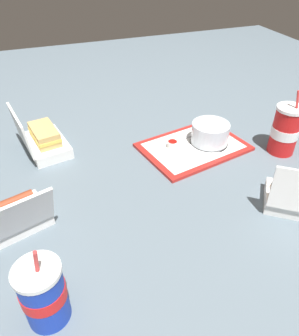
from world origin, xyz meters
TOP-DOWN VIEW (x-y plane):
  - ground_plane at (0.00, 0.00)m, footprint 3.20×3.20m
  - food_tray at (0.25, 0.10)m, footprint 0.41×0.33m
  - cake_container at (0.31, 0.10)m, footprint 0.14×0.14m
  - ketchup_cup at (0.17, 0.12)m, footprint 0.04×0.04m
  - napkin_stack at (0.28, 0.07)m, footprint 0.13×0.13m
  - plastic_fork at (0.22, 0.15)m, footprint 0.11×0.04m
  - clamshell_hotdog_right at (-0.38, -0.09)m, footprint 0.23×0.22m
  - clamshell_sandwich_center at (-0.26, 0.28)m, footprint 0.19×0.23m
  - soda_cup_back at (0.54, -0.02)m, footprint 0.10×0.10m
  - soda_cup_left at (-0.32, -0.38)m, footprint 0.09×0.09m

SIDE VIEW (x-z plane):
  - ground_plane at x=0.00m, z-range 0.00..0.00m
  - food_tray at x=0.25m, z-range 0.00..0.01m
  - napkin_stack at x=0.28m, z-range 0.01..0.02m
  - plastic_fork at x=0.22m, z-range 0.01..0.02m
  - ketchup_cup at x=0.17m, z-range 0.01..0.04m
  - clamshell_hotdog_right at x=-0.38m, z-range -0.04..0.12m
  - clamshell_sandwich_center at x=-0.26m, z-range -0.04..0.13m
  - cake_container at x=0.31m, z-range 0.01..0.09m
  - soda_cup_left at x=-0.32m, z-range -0.03..0.19m
  - soda_cup_back at x=0.54m, z-range -0.03..0.21m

